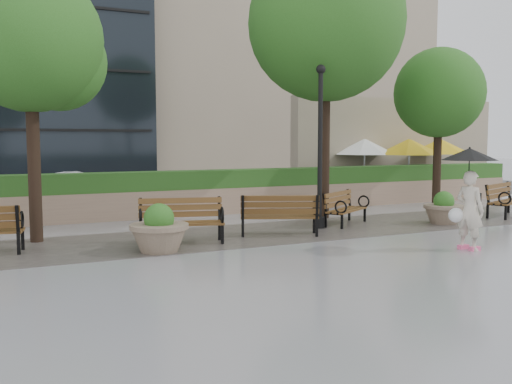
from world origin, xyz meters
name	(u,v)px	position (x,y,z in m)	size (l,w,h in m)	color
ground	(343,254)	(0.00, 0.00, 0.00)	(100.00, 100.00, 0.00)	gray
cobble_strip	(274,232)	(0.00, 3.00, 0.01)	(28.00, 3.20, 0.01)	#383330
hedge_wall	(214,192)	(0.00, 7.00, 0.66)	(24.00, 0.80, 1.35)	#9F8267
cafe_wall	(397,146)	(9.50, 10.00, 2.00)	(10.00, 0.60, 4.00)	tan
cafe_hedge	(422,187)	(9.00, 7.80, 0.45)	(8.00, 0.50, 0.90)	#1F511B
asphalt_street	(175,201)	(0.00, 11.00, 0.00)	(40.00, 7.00, 0.00)	black
bldg_stone	(269,15)	(10.00, 23.00, 10.00)	(18.00, 10.00, 20.00)	tan
bench_1	(181,230)	(-2.53, 2.54, 0.29)	(1.96, 1.18, 0.99)	brown
bench_2	(279,223)	(-0.09, 2.55, 0.29)	(1.96, 1.41, 0.98)	brown
bench_3	(346,215)	(2.33, 3.29, 0.26)	(1.74, 1.43, 0.89)	brown
bench_4	(507,207)	(7.61, 2.59, 0.29)	(1.95, 1.34, 0.98)	brown
planter_left	(159,233)	(-3.24, 1.81, 0.39)	(1.19, 1.19, 1.00)	#7F6B56
planter_right	(444,211)	(4.83, 2.28, 0.35)	(1.07, 1.07, 0.90)	#7F6B56
lamppost	(320,157)	(1.38, 3.09, 1.84)	(0.28, 0.28, 4.18)	black
tree_0	(37,46)	(-5.25, 4.19, 4.33)	(3.27, 3.14, 6.02)	black
tree_1	(329,29)	(2.69, 4.77, 5.46)	(4.47, 4.47, 7.84)	black
tree_2	(441,96)	(7.84, 5.71, 3.77)	(3.19, 3.05, 5.40)	black
patio_umb_white	(365,147)	(7.29, 9.25, 1.99)	(2.50, 2.50, 2.30)	black
patio_umb_yellow_a	(409,147)	(8.60, 8.15, 1.99)	(2.50, 2.50, 2.30)	black
patio_umb_yellow_b	(440,147)	(10.59, 8.58, 1.99)	(2.50, 2.50, 2.30)	black
car_right	(82,190)	(-3.45, 10.37, 0.60)	(1.27, 3.64, 1.20)	white
pedestrian	(469,188)	(2.64, -0.70, 1.28)	(1.15, 1.15, 2.11)	beige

